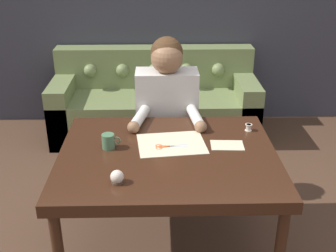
# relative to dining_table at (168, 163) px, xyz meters

# --- Properties ---
(dining_table) EXTENTS (1.28, 1.03, 0.74)m
(dining_table) POSITION_rel_dining_table_xyz_m (0.00, 0.00, 0.00)
(dining_table) COLOR #381E11
(dining_table) RESTS_ON ground_plane
(couch) EXTENTS (2.02, 0.78, 0.85)m
(couch) POSITION_rel_dining_table_xyz_m (-0.09, 1.82, -0.36)
(couch) COLOR olive
(couch) RESTS_ON ground_plane
(person) EXTENTS (0.51, 0.59, 1.26)m
(person) POSITION_rel_dining_table_xyz_m (0.01, 0.68, -0.01)
(person) COLOR #33281E
(person) RESTS_ON ground_plane
(pattern_paper_main) EXTENTS (0.44, 0.36, 0.00)m
(pattern_paper_main) POSITION_rel_dining_table_xyz_m (0.02, 0.11, 0.07)
(pattern_paper_main) COLOR beige
(pattern_paper_main) RESTS_ON dining_table
(pattern_paper_offcut) EXTENTS (0.20, 0.14, 0.00)m
(pattern_paper_offcut) POSITION_rel_dining_table_xyz_m (0.36, 0.08, 0.07)
(pattern_paper_offcut) COLOR beige
(pattern_paper_offcut) RESTS_ON dining_table
(scissors) EXTENTS (0.20, 0.07, 0.01)m
(scissors) POSITION_rel_dining_table_xyz_m (-0.01, 0.07, 0.07)
(scissors) COLOR silver
(scissors) RESTS_ON dining_table
(mug) EXTENTS (0.11, 0.08, 0.09)m
(mug) POSITION_rel_dining_table_xyz_m (-0.35, 0.07, 0.12)
(mug) COLOR #47704C
(mug) RESTS_ON dining_table
(thread_spool) EXTENTS (0.04, 0.04, 0.05)m
(thread_spool) POSITION_rel_dining_table_xyz_m (0.53, 0.29, 0.09)
(thread_spool) COLOR beige
(thread_spool) RESTS_ON dining_table
(pin_cushion) EXTENTS (0.07, 0.07, 0.07)m
(pin_cushion) POSITION_rel_dining_table_xyz_m (-0.27, -0.32, 0.10)
(pin_cushion) COLOR #4C3828
(pin_cushion) RESTS_ON dining_table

